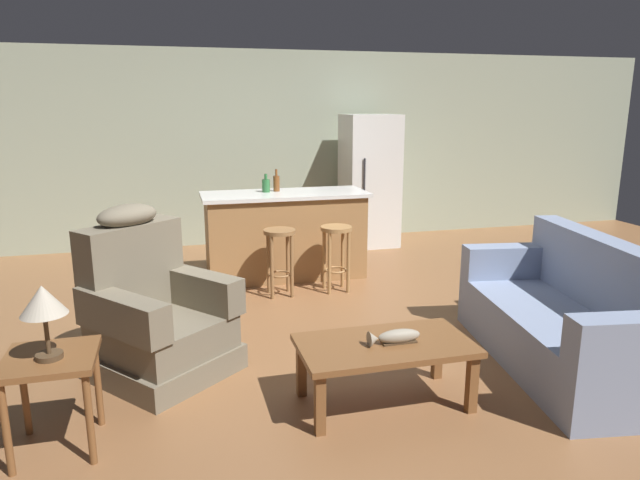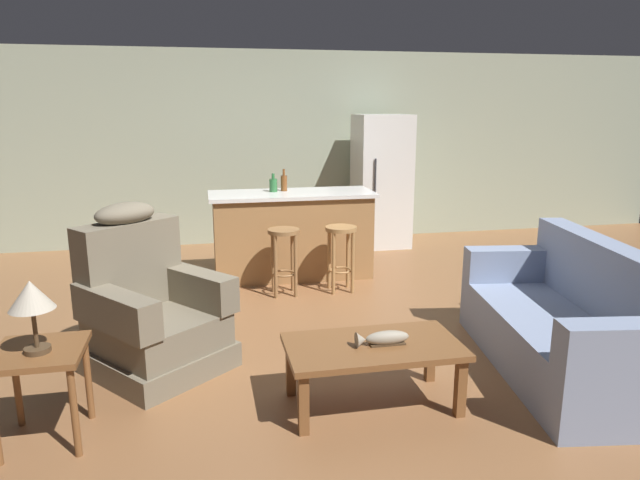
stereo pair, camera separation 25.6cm
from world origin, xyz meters
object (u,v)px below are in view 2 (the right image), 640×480
object	(u,v)px
fish_figurine	(382,338)
couch	(567,326)
recliner_near_lamp	(150,312)
end_table	(40,366)
bar_stool_right	(341,247)
bottle_short_amber	(273,185)
table_lamp	(31,299)
refrigerator	(381,181)
kitchen_island	(292,234)
bar_stool_left	(284,249)
coffee_table	(373,352)
bottle_tall_green	(284,183)

from	to	relation	value
fish_figurine	couch	xyz separation A→B (m)	(1.46, 0.22, -0.12)
recliner_near_lamp	end_table	bearing A→B (deg)	-70.48
recliner_near_lamp	bar_stool_right	size ratio (longest dim) A/B	1.76
fish_figurine	bottle_short_amber	distance (m)	3.10
fish_figurine	end_table	bearing A→B (deg)	179.26
bar_stool_right	table_lamp	bearing A→B (deg)	-134.44
refrigerator	kitchen_island	bearing A→B (deg)	-139.55
bottle_short_amber	fish_figurine	bearing A→B (deg)	-84.51
kitchen_island	bar_stool_left	size ratio (longest dim) A/B	2.65
fish_figurine	coffee_table	bearing A→B (deg)	150.65
bottle_short_amber	bar_stool_right	bearing A→B (deg)	-50.27
recliner_near_lamp	kitchen_island	bearing A→B (deg)	106.75
bar_stool_right	bottle_short_amber	distance (m)	1.08
fish_figurine	recliner_near_lamp	xyz separation A→B (m)	(-1.47, 0.89, -0.04)
bottle_tall_green	bottle_short_amber	xyz separation A→B (m)	(-0.12, -0.03, -0.02)
end_table	table_lamp	world-z (taller)	table_lamp
fish_figurine	refrigerator	world-z (taller)	refrigerator
recliner_near_lamp	end_table	size ratio (longest dim) A/B	2.14
fish_figurine	bottle_tall_green	distance (m)	3.12
couch	refrigerator	bearing A→B (deg)	-79.09
end_table	bar_stool_right	distance (m)	3.24
couch	bottle_short_amber	world-z (taller)	bottle_short_amber
coffee_table	refrigerator	xyz separation A→B (m)	(1.35, 4.12, 0.52)
bottle_tall_green	couch	bearing A→B (deg)	-60.11
kitchen_island	bar_stool_right	distance (m)	0.75
recliner_near_lamp	bar_stool_right	bearing A→B (deg)	89.19
refrigerator	bottle_tall_green	xyz separation A→B (m)	(-1.47, -1.08, 0.16)
coffee_table	table_lamp	size ratio (longest dim) A/B	2.68
kitchen_island	refrigerator	world-z (taller)	refrigerator
couch	refrigerator	xyz separation A→B (m)	(-0.16, 3.92, 0.54)
fish_figurine	bottle_short_amber	xyz separation A→B (m)	(-0.29, 3.03, 0.56)
table_lamp	bar_stool_left	bearing A→B (deg)	53.92
end_table	table_lamp	xyz separation A→B (m)	(0.01, -0.04, 0.41)
kitchen_island	bar_stool_right	size ratio (longest dim) A/B	2.65
recliner_near_lamp	end_table	xyz separation A→B (m)	(-0.52, -0.87, 0.04)
end_table	bottle_short_amber	world-z (taller)	bottle_short_amber
recliner_near_lamp	bar_stool_right	xyz separation A→B (m)	(1.77, 1.42, 0.05)
end_table	table_lamp	distance (m)	0.41
kitchen_island	end_table	bearing A→B (deg)	-122.86
table_lamp	bottle_tall_green	world-z (taller)	bottle_tall_green
couch	refrigerator	size ratio (longest dim) A/B	1.14
coffee_table	bar_stool_left	bearing A→B (deg)	95.89
end_table	table_lamp	bearing A→B (deg)	-79.13
end_table	refrigerator	xyz separation A→B (m)	(3.30, 4.12, 0.42)
recliner_near_lamp	kitchen_island	size ratio (longest dim) A/B	0.67
recliner_near_lamp	bottle_short_amber	bearing A→B (deg)	111.56
table_lamp	refrigerator	xyz separation A→B (m)	(3.29, 4.16, 0.01)
couch	end_table	size ratio (longest dim) A/B	3.58
refrigerator	bar_stool_left	bearing A→B (deg)	-131.00
bottle_short_amber	bar_stool_left	bearing A→B (deg)	-89.46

